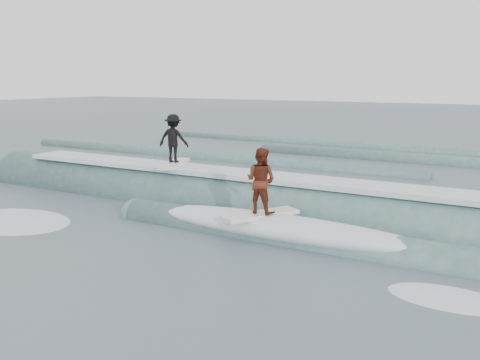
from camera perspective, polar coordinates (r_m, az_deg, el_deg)
The scene contains 6 objects.
ground at distance 11.08m, azimuth -13.67°, elevation -9.91°, with size 160.00×160.00×0.00m, color #3A4D55.
breaking_wave at distance 15.43m, azimuth 2.11°, elevation -3.53°, with size 23.42×3.84×2.12m.
surfer_black at distance 17.11m, azimuth -7.10°, elevation 4.13°, with size 1.26×2.06×1.63m.
surfer_red at distance 13.06m, azimuth 2.23°, elevation -0.52°, with size 1.43×2.02×1.72m.
whitewater at distance 9.64m, azimuth -13.09°, elevation -13.11°, with size 16.40×6.78×0.10m.
far_swells at distance 26.81m, azimuth 10.90°, elevation 2.32°, with size 34.56×8.65×0.80m.
Camera 1 is at (7.30, -7.39, 3.86)m, focal length 40.00 mm.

